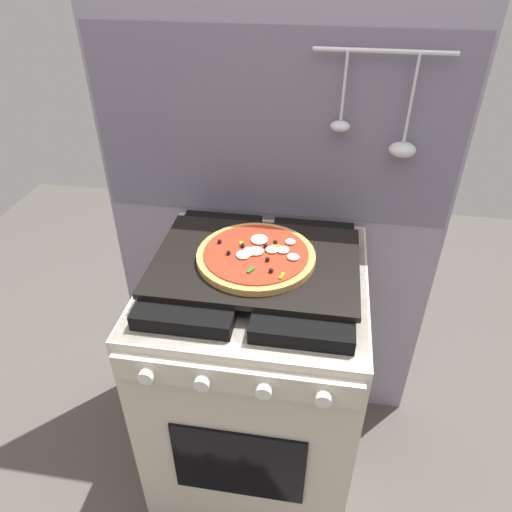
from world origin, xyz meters
The scene contains 5 objects.
ground_plane centered at (0.00, 0.00, 0.00)m, with size 4.00×4.00×0.00m, color #4C4742.
kitchen_backsplash centered at (0.00, 0.33, 0.79)m, with size 1.10×0.09×1.55m.
stove centered at (0.00, 0.00, 0.45)m, with size 0.60×0.64×0.90m.
baking_tray centered at (0.00, 0.00, 0.91)m, with size 0.54×0.38×0.02m, color black.
pizza_left centered at (0.00, 0.00, 0.93)m, with size 0.31×0.31×0.03m.
Camera 1 is at (0.16, -1.01, 1.64)m, focal length 33.43 mm.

